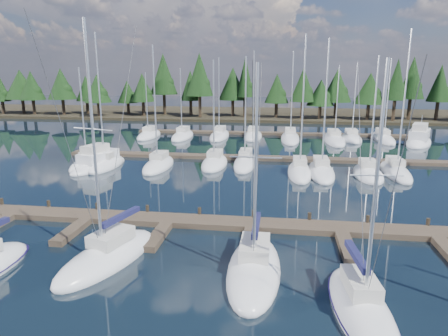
# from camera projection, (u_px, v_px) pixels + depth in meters

# --- Properties ---
(ground) EXTENTS (260.00, 260.00, 0.00)m
(ground) POSITION_uv_depth(u_px,v_px,m) (261.00, 181.00, 39.71)
(ground) COLOR black
(ground) RESTS_ON ground
(far_shore) EXTENTS (220.00, 30.00, 0.60)m
(far_shore) POSITION_uv_depth(u_px,v_px,m) (273.00, 114.00, 97.36)
(far_shore) COLOR black
(far_shore) RESTS_ON ground
(main_dock) EXTENTS (44.00, 6.13, 0.90)m
(main_dock) POSITION_uv_depth(u_px,v_px,m) (252.00, 228.00, 27.50)
(main_dock) COLOR #493C2D
(main_dock) RESTS_ON ground
(back_docks) EXTENTS (50.00, 21.80, 0.40)m
(back_docks) POSITION_uv_depth(u_px,v_px,m) (267.00, 144.00, 58.50)
(back_docks) COLOR #493C2D
(back_docks) RESTS_ON ground
(front_sailboat_2) EXTENTS (5.02, 8.48, 14.11)m
(front_sailboat_2) POSITION_uv_depth(u_px,v_px,m) (108.00, 256.00, 23.11)
(front_sailboat_2) COLOR silver
(front_sailboat_2) RESTS_ON ground
(front_sailboat_3) EXTENTS (2.90, 8.47, 11.94)m
(front_sailboat_3) POSITION_uv_depth(u_px,v_px,m) (254.00, 269.00, 21.69)
(front_sailboat_3) COLOR silver
(front_sailboat_3) RESTS_ON ground
(front_sailboat_4) EXTENTS (3.25, 8.00, 12.04)m
(front_sailboat_4) POSITION_uv_depth(u_px,v_px,m) (361.00, 308.00, 18.05)
(front_sailboat_4) COLOR silver
(front_sailboat_4) RESTS_ON ground
(back_sailboat_rows) EXTENTS (46.33, 33.11, 15.50)m
(back_sailboat_rows) POSITION_uv_depth(u_px,v_px,m) (270.00, 149.00, 54.44)
(back_sailboat_rows) COLOR silver
(back_sailboat_rows) RESTS_ON ground
(motor_yacht_left) EXTENTS (4.96, 9.29, 4.42)m
(motor_yacht_left) POSITION_uv_depth(u_px,v_px,m) (99.00, 163.00, 45.24)
(motor_yacht_left) COLOR silver
(motor_yacht_left) RESTS_ON ground
(motor_yacht_right) EXTENTS (6.99, 10.71, 5.10)m
(motor_yacht_right) POSITION_uv_depth(u_px,v_px,m) (419.00, 140.00, 59.91)
(motor_yacht_right) COLOR silver
(motor_yacht_right) RESTS_ON ground
(tree_line) EXTENTS (183.28, 11.84, 13.93)m
(tree_line) POSITION_uv_depth(u_px,v_px,m) (257.00, 86.00, 86.76)
(tree_line) COLOR black
(tree_line) RESTS_ON far_shore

